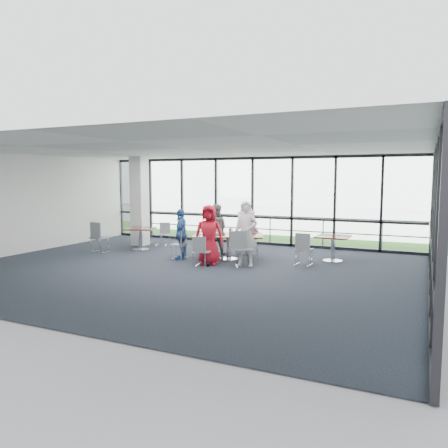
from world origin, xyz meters
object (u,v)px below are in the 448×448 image
at_px(chair_main_fr, 247,241).
at_px(diner_near_right, 246,233).
at_px(diner_end, 181,234).
at_px(chair_spare_la, 100,238).
at_px(diner_far_left, 215,229).
at_px(chair_main_nl, 203,251).
at_px(main_table, 228,239).
at_px(diner_near_left, 209,235).
at_px(chair_main_end, 179,245).
at_px(diner_far_right, 246,231).
at_px(chair_spare_lb, 161,235).
at_px(chair_spare_r, 304,249).
at_px(side_table_left, 140,231).
at_px(structural_column, 140,201).
at_px(side_table_right, 333,240).
at_px(chair_main_nr, 244,249).
at_px(chair_main_fl, 212,239).

bearing_deg(chair_main_fr, diner_near_right, 75.87).
relative_size(diner_end, chair_spare_la, 1.53).
height_order(diner_far_left, chair_main_nl, diner_far_left).
bearing_deg(main_table, diner_far_left, 116.88).
relative_size(diner_near_left, chair_main_end, 1.98).
distance_m(diner_far_right, chair_main_nl, 2.31).
height_order(diner_far_left, chair_main_end, diner_far_left).
relative_size(chair_main_fr, chair_spare_lb, 1.02).
xyz_separation_m(chair_main_fr, chair_spare_r, (2.13, -1.02, 0.04)).
distance_m(side_table_left, chair_spare_r, 5.70).
relative_size(diner_far_right, chair_main_fr, 1.85).
distance_m(structural_column, chair_main_end, 3.42).
bearing_deg(side_table_right, main_table, -160.41).
xyz_separation_m(chair_main_nr, chair_spare_lb, (-4.15, 2.21, -0.09)).
xyz_separation_m(chair_main_nr, chair_spare_r, (1.43, 0.90, -0.04)).
bearing_deg(chair_main_end, chair_spare_r, 91.25).
distance_m(main_table, side_table_left, 3.43).
height_order(main_table, chair_spare_r, chair_spare_r).
relative_size(diner_far_left, diner_far_right, 1.05).
height_order(side_table_right, chair_spare_la, chair_spare_la).
bearing_deg(chair_spare_la, structural_column, 91.13).
bearing_deg(main_table, diner_far_right, 61.35).
bearing_deg(chair_main_nl, diner_end, 137.20).
height_order(diner_end, chair_main_end, diner_end).
bearing_deg(chair_spare_lb, chair_main_fr, 151.59).
height_order(diner_near_right, diner_end, diner_near_right).
height_order(chair_main_nr, chair_spare_lb, chair_main_nr).
bearing_deg(diner_near_right, diner_far_right, 104.95).
xyz_separation_m(diner_far_left, chair_main_end, (-0.64, -1.23, -0.38)).
xyz_separation_m(diner_end, chair_main_nl, (1.08, -0.63, -0.35)).
xyz_separation_m(diner_near_left, diner_far_left, (-0.60, 1.63, -0.04)).
bearing_deg(side_table_left, chair_spare_lb, 83.84).
xyz_separation_m(diner_near_left, chair_main_fl, (-0.76, 1.72, -0.37)).
relative_size(diner_far_right, chair_main_end, 1.79).
height_order(diner_near_left, chair_main_fl, diner_near_left).
bearing_deg(main_table, side_table_right, -0.84).
distance_m(diner_far_right, chair_spare_r, 2.36).
bearing_deg(diner_far_left, side_table_left, -3.79).
xyz_separation_m(diner_near_right, diner_far_right, (-0.67, 1.70, -0.14)).
bearing_deg(side_table_left, chair_spare_la, -131.05).
distance_m(diner_far_left, diner_far_right, 0.99).
bearing_deg(side_table_left, diner_near_left, -21.13).
bearing_deg(chair_spare_r, structural_column, 174.21).
distance_m(side_table_left, diner_near_right, 4.36).
relative_size(diner_near_right, chair_main_end, 2.12).
height_order(diner_far_left, chair_spare_la, diner_far_left).
distance_m(chair_main_fr, chair_spare_r, 2.37).
height_order(diner_near_right, chair_main_nr, diner_near_right).
bearing_deg(chair_spare_la, chair_spare_lb, 71.54).
bearing_deg(diner_end, side_table_left, -132.40).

